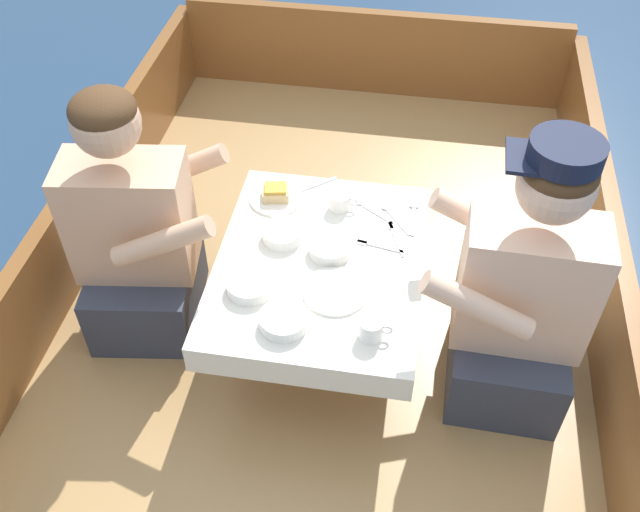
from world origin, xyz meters
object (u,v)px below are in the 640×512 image
Objects in this scene: sandwich at (276,192)px; coffee_cup_port at (371,328)px; person_starboard at (520,300)px; coffee_cup_starboard at (340,201)px; person_port at (136,237)px.

coffee_cup_port is (0.40, -0.56, 0.00)m from sandwich.
coffee_cup_port reaches higher than sandwich.
person_starboard reaches higher than coffee_cup_starboard.
person_starboard is 0.92m from sandwich.
coffee_cup_port is at bearing -27.90° from person_port.
person_port is 9.38× the size of coffee_cup_starboard.
person_starboard reaches higher than coffee_cup_port.
person_port reaches higher than coffee_cup_port.
coffee_cup_port is (0.84, -0.31, 0.05)m from person_port.
person_starboard is 9.93× the size of coffee_cup_port.
coffee_cup_starboard is at bearing -28.45° from person_starboard.
person_port is 0.71m from coffee_cup_starboard.
person_port is 0.51m from sandwich.
sandwich is (-0.84, 0.36, 0.02)m from person_starboard.
person_starboard is at bearing 25.25° from coffee_cup_port.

